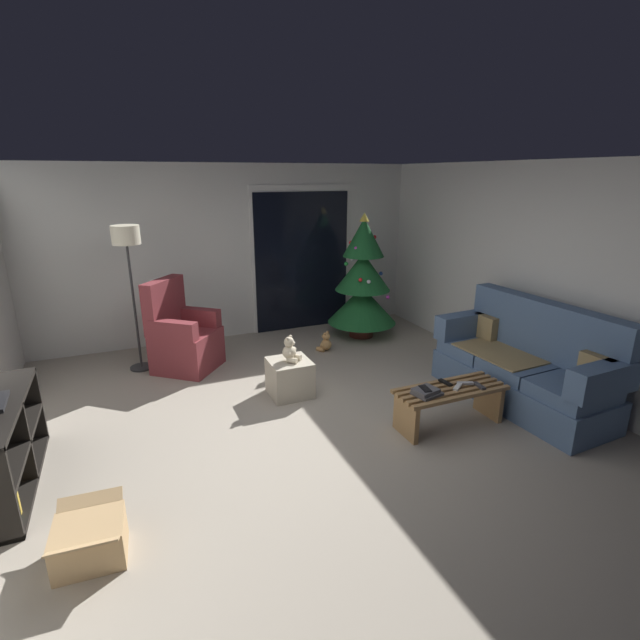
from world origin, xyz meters
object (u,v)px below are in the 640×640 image
at_px(remote_white, 458,387).
at_px(armchair, 183,338).
at_px(remote_black, 445,383).
at_px(teddy_bear_honey_by_tree, 325,343).
at_px(remote_silver, 465,383).
at_px(teddy_bear_cream, 290,350).
at_px(book_stack, 426,392).
at_px(floor_lamp, 127,249).
at_px(cell_phone, 425,389).
at_px(remote_graphite, 479,386).
at_px(couch, 525,366).
at_px(cardboard_box_open_near_shelf, 90,541).
at_px(ottoman, 290,378).
at_px(coffee_table, 450,400).
at_px(christmas_tree, 363,283).

bearing_deg(remote_white, armchair, 6.60).
distance_m(remote_black, teddy_bear_honey_by_tree, 2.24).
distance_m(remote_silver, teddy_bear_cream, 1.84).
distance_m(remote_silver, armchair, 3.40).
bearing_deg(book_stack, floor_lamp, 131.30).
xyz_separation_m(remote_silver, cell_phone, (-0.50, -0.04, 0.06)).
relative_size(remote_graphite, book_stack, 0.56).
bearing_deg(couch, cardboard_box_open_near_shelf, -172.16).
bearing_deg(couch, ottoman, 153.45).
bearing_deg(remote_black, teddy_bear_honey_by_tree, 90.84).
bearing_deg(book_stack, coffee_table, 5.81).
xyz_separation_m(couch, teddy_bear_honey_by_tree, (-1.35, 2.19, -0.28)).
height_order(cell_phone, floor_lamp, floor_lamp).
distance_m(ottoman, cardboard_box_open_near_shelf, 2.58).
bearing_deg(floor_lamp, book_stack, -48.70).
bearing_deg(teddy_bear_honey_by_tree, christmas_tree, 26.32).
xyz_separation_m(remote_graphite, teddy_bear_cream, (-1.45, 1.32, 0.11)).
height_order(couch, remote_black, couch).
distance_m(remote_white, armchair, 3.34).
distance_m(armchair, ottoman, 1.58).
height_order(remote_black, christmas_tree, christmas_tree).
xyz_separation_m(remote_black, armchair, (-2.18, 2.37, -0.01)).
distance_m(remote_silver, ottoman, 1.85).
distance_m(armchair, teddy_bear_cream, 1.58).
height_order(christmas_tree, teddy_bear_honey_by_tree, christmas_tree).
relative_size(christmas_tree, teddy_bear_cream, 6.42).
relative_size(armchair, floor_lamp, 0.63).
xyz_separation_m(remote_silver, ottoman, (-1.37, 1.23, -0.21)).
height_order(book_stack, christmas_tree, christmas_tree).
bearing_deg(ottoman, floor_lamp, 135.93).
bearing_deg(remote_black, cell_phone, -165.86).
bearing_deg(remote_black, coffee_table, -102.44).
xyz_separation_m(remote_black, floor_lamp, (-2.68, 2.57, 1.09)).
distance_m(coffee_table, christmas_tree, 2.77).
relative_size(floor_lamp, teddy_bear_honey_by_tree, 6.25).
relative_size(teddy_bear_cream, teddy_bear_honey_by_tree, 1.00).
xyz_separation_m(ottoman, cardboard_box_open_near_shelf, (-1.94, -1.70, -0.07)).
bearing_deg(armchair, cardboard_box_open_near_shelf, -108.40).
bearing_deg(ottoman, remote_silver, -41.79).
distance_m(cell_phone, floor_lamp, 3.73).
xyz_separation_m(book_stack, ottoman, (-0.89, 1.27, -0.23)).
relative_size(couch, cardboard_box_open_near_shelf, 3.56).
bearing_deg(cardboard_box_open_near_shelf, remote_white, 7.77).
relative_size(remote_black, remote_white, 1.00).
relative_size(book_stack, armchair, 0.25).
bearing_deg(floor_lamp, couch, -34.43).
distance_m(coffee_table, remote_graphite, 0.31).
xyz_separation_m(couch, armchair, (-3.22, 2.35, 0.00)).
distance_m(remote_black, remote_white, 0.13).
bearing_deg(remote_white, remote_silver, -108.49).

